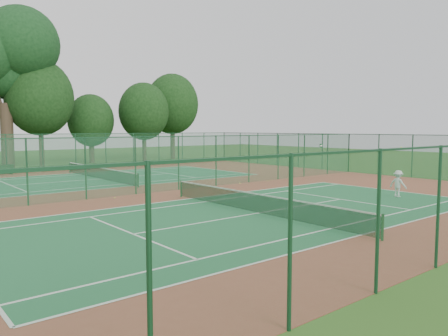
% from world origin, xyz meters
% --- Properties ---
extents(ground, '(120.00, 120.00, 0.00)m').
position_xyz_m(ground, '(0.00, 0.00, 0.00)').
color(ground, '#295119').
rests_on(ground, ground).
extents(red_pad, '(40.00, 36.00, 0.01)m').
position_xyz_m(red_pad, '(0.00, 0.00, 0.01)').
color(red_pad, brown).
rests_on(red_pad, ground).
extents(court_near, '(23.77, 10.97, 0.01)m').
position_xyz_m(court_near, '(0.00, -9.00, 0.01)').
color(court_near, '#1D5E36').
rests_on(court_near, red_pad).
extents(court_far, '(23.77, 10.97, 0.01)m').
position_xyz_m(court_far, '(0.00, 9.00, 0.01)').
color(court_far, '#216941').
rests_on(court_far, red_pad).
extents(fence_north, '(40.00, 0.09, 3.50)m').
position_xyz_m(fence_north, '(0.00, 18.00, 1.76)').
color(fence_north, '#1B512B').
rests_on(fence_north, ground).
extents(fence_east, '(0.09, 36.00, 3.50)m').
position_xyz_m(fence_east, '(20.00, 0.00, 1.76)').
color(fence_east, '#1A4E2A').
rests_on(fence_east, ground).
extents(fence_divider, '(40.00, 0.09, 3.50)m').
position_xyz_m(fence_divider, '(0.00, 0.00, 1.76)').
color(fence_divider, '#1B5233').
rests_on(fence_divider, ground).
extents(tennis_net_near, '(0.10, 12.90, 0.97)m').
position_xyz_m(tennis_net_near, '(0.00, -9.00, 0.54)').
color(tennis_net_near, '#163D1D').
rests_on(tennis_net_near, ground).
extents(tennis_net_far, '(0.10, 12.90, 0.97)m').
position_xyz_m(tennis_net_far, '(0.00, 9.00, 0.54)').
color(tennis_net_far, '#14391B').
rests_on(tennis_net_far, ground).
extents(player_near, '(0.62, 1.02, 1.54)m').
position_xyz_m(player_near, '(9.68, -10.57, 0.79)').
color(player_near, silver).
rests_on(player_near, court_near).
extents(bench, '(1.48, 0.86, 0.88)m').
position_xyz_m(bench, '(-4.96, 17.07, 0.46)').
color(bench, black).
rests_on(bench, red_pad).
extents(stray_ball_a, '(0.07, 0.07, 0.07)m').
position_xyz_m(stray_ball_a, '(6.63, -0.21, 0.05)').
color(stray_ball_a, yellow).
rests_on(stray_ball_a, red_pad).
extents(stray_ball_b, '(0.06, 0.06, 0.06)m').
position_xyz_m(stray_ball_b, '(9.31, -0.36, 0.04)').
color(stray_ball_b, '#D3F338').
rests_on(stray_ball_b, red_pad).
extents(stray_ball_c, '(0.07, 0.07, 0.07)m').
position_xyz_m(stray_ball_c, '(-3.22, -0.67, 0.04)').
color(stray_ball_c, '#CCEF37').
rests_on(stray_ball_c, red_pad).
extents(big_tree, '(10.43, 7.63, 16.02)m').
position_xyz_m(big_tree, '(-3.12, 23.64, 11.35)').
color(big_tree, '#35291D').
rests_on(big_tree, ground).
extents(evergreen_row, '(39.00, 5.00, 12.00)m').
position_xyz_m(evergreen_row, '(0.50, 24.25, 0.00)').
color(evergreen_row, black).
rests_on(evergreen_row, ground).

